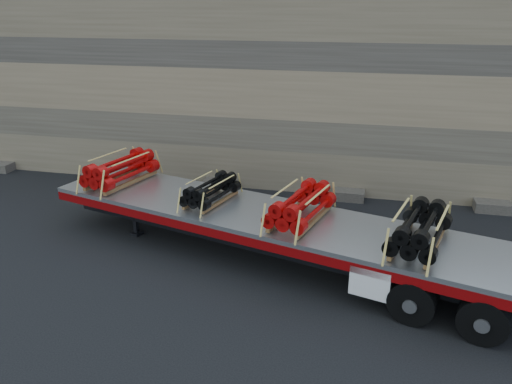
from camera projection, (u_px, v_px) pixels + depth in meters
ground at (270, 251)px, 14.74m from camera, size 120.00×120.00×0.00m
rock_wall at (304, 95)px, 19.41m from camera, size 44.00×3.00×7.00m
trailer at (271, 237)px, 14.03m from camera, size 14.06×6.26×1.39m
bundle_front at (121, 170)px, 16.06m from camera, size 1.81×2.65×0.86m
bundle_midfront at (211, 191)px, 14.55m from camera, size 1.42×2.08×0.67m
bundle_midrear at (301, 207)px, 13.26m from camera, size 1.73×2.54×0.82m
bundle_rear at (419, 230)px, 11.88m from camera, size 1.75×2.57×0.83m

